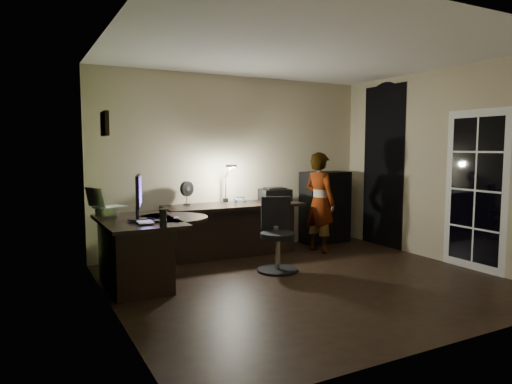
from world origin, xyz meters
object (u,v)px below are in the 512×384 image
desk_left (139,253)px  monitor (137,204)px  cabinet (325,207)px  office_chair (278,235)px  desk_right (234,230)px  person (320,202)px

desk_left → monitor: bearing=-105.2°
cabinet → office_chair: size_ratio=1.26×
monitor → office_chair: 1.85m
desk_left → desk_right: bearing=26.9°
desk_left → office_chair: (1.75, -0.21, 0.09)m
cabinet → office_chair: cabinet is taller
office_chair → monitor: bearing=-159.4°
desk_right → cabinet: 1.79m
monitor → office_chair: (1.78, -0.08, -0.50)m
desk_right → office_chair: (0.13, -1.06, 0.09)m
cabinet → monitor: bearing=-161.8°
cabinet → desk_right: bearing=-175.2°
desk_right → monitor: size_ratio=3.70×
desk_right → person: 1.39m
office_chair → desk_right: bearing=120.4°
monitor → person: 3.00m
desk_left → person: (2.90, 0.47, 0.38)m
desk_right → cabinet: cabinet is taller
cabinet → monitor: size_ratio=2.16×
desk_right → cabinet: (1.77, 0.15, 0.21)m
cabinet → office_chair: (-1.64, -1.21, -0.12)m
cabinet → office_chair: bearing=-143.7°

